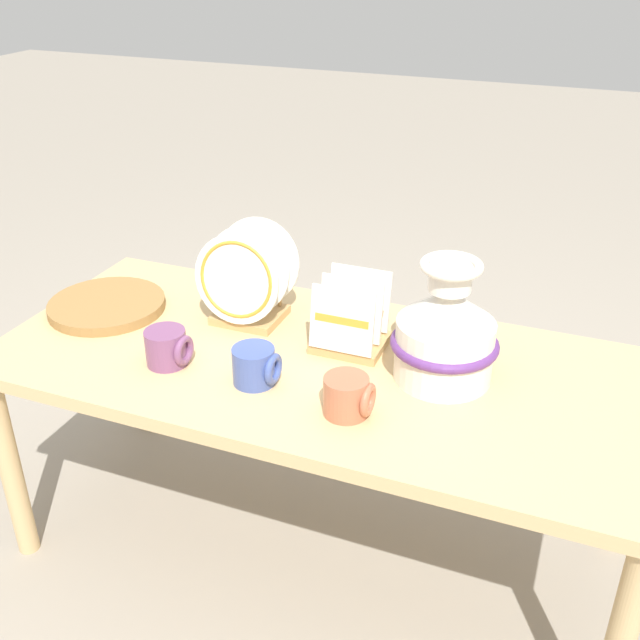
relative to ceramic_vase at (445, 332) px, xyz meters
The scene contains 9 objects.
ground_plane 0.78m from the ceramic_vase, behind, with size 14.00×14.00×0.00m, color gray.
display_table 0.34m from the ceramic_vase, behind, with size 1.59×0.71×0.60m.
ceramic_vase is the anchor object (origin of this frame).
dish_rack_round_plates 0.55m from the ceramic_vase, behind, with size 0.23×0.17×0.26m.
dish_rack_square_plates 0.26m from the ceramic_vase, 167.00° to the left, with size 0.17×0.16×0.18m.
wicker_charger_stack 0.93m from the ceramic_vase, behind, with size 0.31×0.31×0.03m.
mug_plum_glaze 0.65m from the ceramic_vase, 163.67° to the right, with size 0.11×0.10×0.09m.
mug_terracotta_glaze 0.28m from the ceramic_vase, 125.19° to the right, with size 0.11×0.10×0.09m.
mug_cobalt_glaze 0.43m from the ceramic_vase, 155.32° to the right, with size 0.11×0.10×0.09m.
Camera 1 is at (0.57, -1.43, 1.54)m, focal length 42.00 mm.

